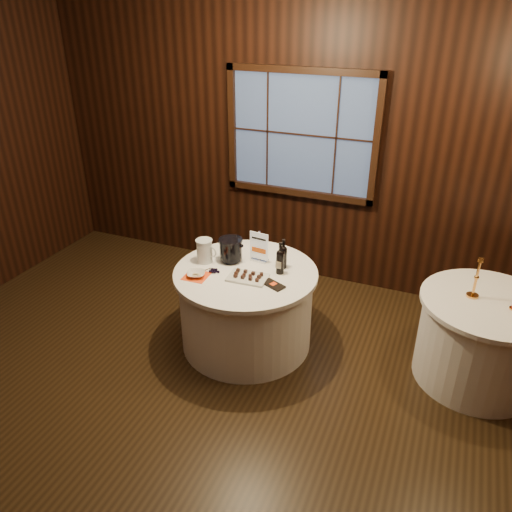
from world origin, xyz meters
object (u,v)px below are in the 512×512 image
at_px(side_table, 481,340).
at_px(ice_bucket, 231,250).
at_px(brass_candlestick, 475,283).
at_px(port_bottle_right, 280,260).
at_px(sign_stand, 259,251).
at_px(chocolate_plate, 248,277).
at_px(cracker_bowl, 196,274).
at_px(grape_bunch, 214,271).
at_px(main_table, 246,307).
at_px(chocolate_box, 273,285).
at_px(port_bottle_left, 283,256).
at_px(glass_pitcher, 205,251).

relative_size(side_table, ice_bucket, 4.87).
height_order(ice_bucket, brass_candlestick, brass_candlestick).
bearing_deg(port_bottle_right, sign_stand, 156.39).
relative_size(chocolate_plate, cracker_bowl, 2.25).
distance_m(side_table, grape_bunch, 2.32).
distance_m(main_table, sign_stand, 0.53).
bearing_deg(cracker_bowl, side_table, 13.14).
bearing_deg(main_table, port_bottle_right, 16.43).
relative_size(sign_stand, chocolate_box, 1.48).
height_order(side_table, port_bottle_left, port_bottle_left).
bearing_deg(ice_bucket, chocolate_plate, -41.42).
bearing_deg(sign_stand, glass_pitcher, -149.92).
bearing_deg(sign_stand, side_table, 8.41).
distance_m(side_table, sign_stand, 2.02).
relative_size(side_table, chocolate_box, 5.40).
height_order(port_bottle_left, chocolate_plate, port_bottle_left).
bearing_deg(grape_bunch, glass_pitcher, 137.21).
xyz_separation_m(side_table, chocolate_box, (-1.68, -0.44, 0.39)).
height_order(side_table, chocolate_plate, chocolate_plate).
xyz_separation_m(ice_bucket, cracker_bowl, (-0.16, -0.37, -0.09)).
height_order(grape_bunch, brass_candlestick, brass_candlestick).
bearing_deg(cracker_bowl, port_bottle_left, 34.71).
height_order(main_table, side_table, same).
distance_m(port_bottle_right, ice_bucket, 0.49).
relative_size(grape_bunch, cracker_bowl, 0.99).
xyz_separation_m(grape_bunch, brass_candlestick, (2.11, 0.46, 0.11)).
bearing_deg(chocolate_box, glass_pitcher, -168.03).
relative_size(port_bottle_right, ice_bucket, 1.33).
relative_size(ice_bucket, cracker_bowl, 1.43).
distance_m(port_bottle_right, cracker_bowl, 0.74).
xyz_separation_m(main_table, port_bottle_left, (0.28, 0.19, 0.50)).
height_order(side_table, ice_bucket, ice_bucket).
bearing_deg(main_table, sign_stand, 80.14).
relative_size(glass_pitcher, brass_candlestick, 0.63).
bearing_deg(main_table, glass_pitcher, 176.88).
xyz_separation_m(chocolate_plate, glass_pitcher, (-0.48, 0.14, 0.09)).
xyz_separation_m(main_table, chocolate_box, (0.32, -0.14, 0.39)).
bearing_deg(brass_candlestick, port_bottle_right, -171.41).
height_order(port_bottle_right, glass_pitcher, port_bottle_right).
bearing_deg(main_table, brass_candlestick, 9.84).
xyz_separation_m(sign_stand, grape_bunch, (-0.29, -0.36, -0.08)).
bearing_deg(side_table, main_table, -171.47).
height_order(chocolate_box, grape_bunch, grape_bunch).
bearing_deg(glass_pitcher, cracker_bowl, -74.10).
bearing_deg(side_table, chocolate_plate, -167.86).
bearing_deg(side_table, chocolate_box, -165.37).
bearing_deg(chocolate_plate, main_table, 121.22).
relative_size(main_table, chocolate_plate, 3.66).
height_order(port_bottle_right, chocolate_plate, port_bottle_right).
relative_size(ice_bucket, glass_pitcher, 1.02).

